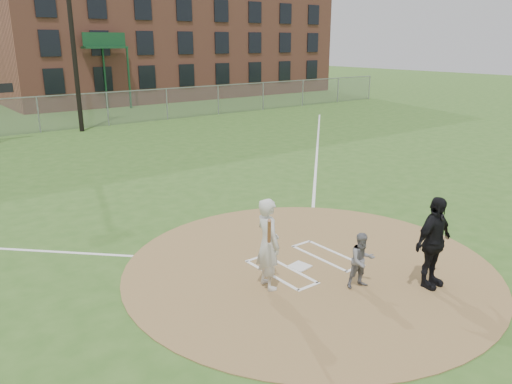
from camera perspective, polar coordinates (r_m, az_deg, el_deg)
ground at (r=11.62m, az=6.08°, el=-8.44°), size 140.00×140.00×0.00m
dirt_circle at (r=11.61m, az=6.08°, el=-8.39°), size 8.40×8.40×0.02m
home_plate at (r=11.51m, az=5.02°, el=-8.46°), size 0.48×0.48×0.03m
foul_line_first at (r=23.76m, az=7.00°, el=4.74°), size 17.04×17.04×0.01m
catcher at (r=10.60m, az=12.01°, el=-7.66°), size 0.69×0.60×1.19m
umpire at (r=10.89m, az=19.62°, el=-5.46°), size 1.16×0.51×1.95m
batters_boxes at (r=11.70m, az=5.57°, el=-8.09°), size 2.08×1.88×0.01m
batter_at_plate at (r=10.23m, az=1.39°, el=-5.91°), size 0.81×1.05×1.93m
outfield_fence at (r=30.69m, az=-23.61°, el=8.12°), size 56.08×0.08×2.03m
brick_warehouse at (r=51.20m, az=-10.96°, el=19.44°), size 30.00×17.17×15.00m
light_pole at (r=30.07m, az=-20.54°, el=19.04°), size 1.20×0.30×12.22m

